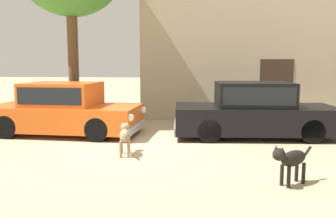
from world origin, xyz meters
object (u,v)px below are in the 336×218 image
(parked_sedan_second, at_px, (254,110))
(stray_dog_tan, at_px, (290,159))
(parked_sedan_nearest, at_px, (64,109))
(stray_dog_spotted, at_px, (125,135))

(parked_sedan_second, bearing_deg, stray_dog_tan, -93.02)
(parked_sedan_nearest, distance_m, stray_dog_spotted, 3.01)
(parked_sedan_second, height_order, stray_dog_tan, parked_sedan_second)
(parked_sedan_nearest, relative_size, stray_dog_spotted, 4.43)
(parked_sedan_second, xyz_separation_m, stray_dog_spotted, (-3.07, -2.14, -0.29))
(parked_sedan_nearest, xyz_separation_m, parked_sedan_second, (5.21, 0.06, 0.02))
(stray_dog_spotted, xyz_separation_m, stray_dog_tan, (3.05, -1.72, 0.01))
(parked_sedan_nearest, relative_size, stray_dog_tan, 5.37)
(parked_sedan_nearest, relative_size, parked_sedan_second, 0.99)
(stray_dog_spotted, distance_m, stray_dog_tan, 3.51)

